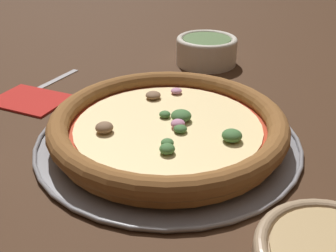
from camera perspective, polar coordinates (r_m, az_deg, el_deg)
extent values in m
plane|color=#3D2616|center=(0.58, 0.00, -2.21)|extent=(3.00, 3.00, 0.00)
cylinder|color=gray|center=(0.58, 0.00, -1.99)|extent=(0.38, 0.38, 0.01)
torus|color=gray|center=(0.58, 0.00, -1.76)|extent=(0.38, 0.38, 0.01)
cylinder|color=#A86B33|center=(0.57, 0.00, -0.83)|extent=(0.32, 0.32, 0.02)
torus|color=brown|center=(0.56, 0.00, 0.65)|extent=(0.34, 0.34, 0.03)
cylinder|color=#B7381E|center=(0.57, 0.00, -0.05)|extent=(0.28, 0.28, 0.00)
cylinder|color=beige|center=(0.56, 0.00, 0.15)|extent=(0.27, 0.27, 0.00)
ellipsoid|color=#3D6B38|center=(0.58, -0.46, 1.72)|extent=(0.02, 0.02, 0.01)
ellipsoid|color=#3D6B38|center=(0.54, 1.80, -0.39)|extent=(0.02, 0.02, 0.01)
ellipsoid|color=#3D6B38|center=(0.57, 1.92, 1.50)|extent=(0.04, 0.04, 0.02)
ellipsoid|color=brown|center=(0.55, -9.23, -0.21)|extent=(0.03, 0.03, 0.01)
ellipsoid|color=#3D6B38|center=(0.50, -0.55, -3.33)|extent=(0.02, 0.02, 0.01)
ellipsoid|color=#C17FA3|center=(0.66, 1.23, 5.11)|extent=(0.02, 0.02, 0.01)
ellipsoid|color=#C17FA3|center=(0.55, 1.45, 0.33)|extent=(0.02, 0.02, 0.01)
ellipsoid|color=#3D6B38|center=(0.51, 0.19, -2.46)|extent=(0.02, 0.02, 0.01)
ellipsoid|color=brown|center=(0.64, -2.17, 4.49)|extent=(0.03, 0.03, 0.01)
ellipsoid|color=#3D6B38|center=(0.53, 9.26, -1.38)|extent=(0.03, 0.03, 0.02)
cylinder|color=silver|center=(0.87, 5.58, 10.66)|extent=(0.13, 0.13, 0.05)
torus|color=silver|center=(0.87, 5.67, 12.31)|extent=(0.13, 0.13, 0.01)
cylinder|color=#4C6B3D|center=(0.87, 5.68, 12.43)|extent=(0.10, 0.10, 0.00)
cube|color=#B2231E|center=(0.74, -19.41, 3.72)|extent=(0.15, 0.14, 0.01)
cube|color=#B7B7BC|center=(0.82, -16.05, 6.45)|extent=(0.07, 0.12, 0.00)
cube|color=#B7B7BC|center=(0.76, -20.34, 4.10)|extent=(0.04, 0.05, 0.00)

